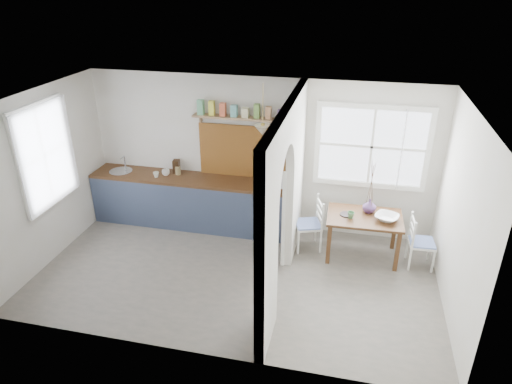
% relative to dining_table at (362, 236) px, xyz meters
% --- Properties ---
extents(floor, '(5.80, 3.20, 0.01)m').
position_rel_dining_table_xyz_m(floor, '(-1.79, -0.93, -0.35)').
color(floor, gray).
rests_on(floor, ground).
extents(ceiling, '(5.80, 3.20, 0.01)m').
position_rel_dining_table_xyz_m(ceiling, '(-1.79, -0.93, 2.25)').
color(ceiling, silver).
rests_on(ceiling, walls).
extents(walls, '(5.81, 3.21, 2.60)m').
position_rel_dining_table_xyz_m(walls, '(-1.79, -0.93, 0.95)').
color(walls, silver).
rests_on(walls, floor).
extents(partition, '(0.12, 3.20, 2.60)m').
position_rel_dining_table_xyz_m(partition, '(-1.09, -0.88, 1.10)').
color(partition, silver).
rests_on(partition, floor).
extents(kitchen_window, '(0.10, 1.16, 1.50)m').
position_rel_dining_table_xyz_m(kitchen_window, '(-4.66, -0.93, 1.30)').
color(kitchen_window, white).
rests_on(kitchen_window, walls).
extents(nook_window, '(1.76, 0.10, 1.30)m').
position_rel_dining_table_xyz_m(nook_window, '(0.01, 0.63, 1.25)').
color(nook_window, white).
rests_on(nook_window, walls).
extents(counter, '(3.50, 0.60, 0.90)m').
position_rel_dining_table_xyz_m(counter, '(-2.92, 0.39, 0.10)').
color(counter, '#54331A').
rests_on(counter, floor).
extents(sink, '(0.40, 0.40, 0.02)m').
position_rel_dining_table_xyz_m(sink, '(-4.22, 0.37, 0.54)').
color(sink, '#B0B3BC').
rests_on(sink, counter).
extents(backsplash, '(1.65, 0.03, 0.90)m').
position_rel_dining_table_xyz_m(backsplash, '(-2.00, 0.64, 1.00)').
color(backsplash, '#945D1C').
rests_on(backsplash, walls).
extents(shelf, '(1.75, 0.20, 0.21)m').
position_rel_dining_table_xyz_m(shelf, '(-2.00, 0.56, 1.66)').
color(shelf, '#A37B58').
rests_on(shelf, walls).
extents(pendant_lamp, '(0.26, 0.26, 0.16)m').
position_rel_dining_table_xyz_m(pendant_lamp, '(-1.64, 0.22, 1.53)').
color(pendant_lamp, beige).
rests_on(pendant_lamp, ceiling).
extents(utensil_rail, '(0.02, 0.50, 0.02)m').
position_rel_dining_table_xyz_m(utensil_rail, '(-1.18, -0.03, 1.10)').
color(utensil_rail, '#B0B3BC').
rests_on(utensil_rail, partition).
extents(dining_table, '(1.14, 0.78, 0.70)m').
position_rel_dining_table_xyz_m(dining_table, '(0.00, 0.00, 0.00)').
color(dining_table, '#54331A').
rests_on(dining_table, floor).
extents(chair_left, '(0.51, 0.51, 0.87)m').
position_rel_dining_table_xyz_m(chair_left, '(-0.86, 0.05, 0.08)').
color(chair_left, white).
rests_on(chair_left, floor).
extents(chair_right, '(0.40, 0.40, 0.82)m').
position_rel_dining_table_xyz_m(chair_right, '(0.87, -0.08, 0.06)').
color(chair_right, white).
rests_on(chair_right, floor).
extents(kettle, '(0.24, 0.22, 0.23)m').
position_rel_dining_table_xyz_m(kettle, '(-1.32, 0.34, 0.67)').
color(kettle, white).
rests_on(kettle, counter).
extents(mug_a, '(0.11, 0.11, 0.09)m').
position_rel_dining_table_xyz_m(mug_a, '(-3.50, 0.26, 0.59)').
color(mug_a, white).
rests_on(mug_a, counter).
extents(mug_b, '(0.16, 0.16, 0.10)m').
position_rel_dining_table_xyz_m(mug_b, '(-3.37, 0.37, 0.60)').
color(mug_b, white).
rests_on(mug_b, counter).
extents(knife_block, '(0.13, 0.16, 0.23)m').
position_rel_dining_table_xyz_m(knife_block, '(-3.23, 0.52, 0.67)').
color(knife_block, black).
rests_on(knife_block, counter).
extents(jar, '(0.10, 0.10, 0.15)m').
position_rel_dining_table_xyz_m(jar, '(-3.18, 0.46, 0.62)').
color(jar, olive).
rests_on(jar, counter).
extents(towel_magenta, '(0.02, 0.03, 0.53)m').
position_rel_dining_table_xyz_m(towel_magenta, '(-1.21, 0.05, -0.08)').
color(towel_magenta, '#D63776').
rests_on(towel_magenta, counter).
extents(towel_orange, '(0.02, 0.03, 0.45)m').
position_rel_dining_table_xyz_m(towel_orange, '(-1.21, -0.01, -0.10)').
color(towel_orange, '#BF5223').
rests_on(towel_orange, counter).
extents(bowl, '(0.44, 0.44, 0.08)m').
position_rel_dining_table_xyz_m(bowl, '(0.32, -0.04, 0.39)').
color(bowl, white).
rests_on(bowl, dining_table).
extents(table_cup, '(0.12, 0.12, 0.10)m').
position_rel_dining_table_xyz_m(table_cup, '(-0.21, -0.10, 0.40)').
color(table_cup, '#4F8353').
rests_on(table_cup, dining_table).
extents(plate, '(0.22, 0.22, 0.02)m').
position_rel_dining_table_xyz_m(plate, '(-0.28, -0.02, 0.36)').
color(plate, black).
rests_on(plate, dining_table).
extents(vase, '(0.25, 0.25, 0.22)m').
position_rel_dining_table_xyz_m(vase, '(0.06, 0.15, 0.46)').
color(vase, '#4F3263').
rests_on(vase, dining_table).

